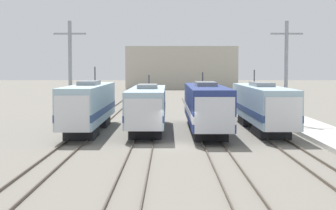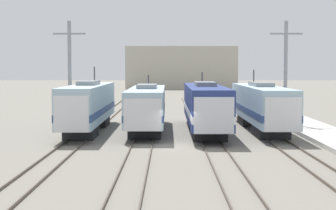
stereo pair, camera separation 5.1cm
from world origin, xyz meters
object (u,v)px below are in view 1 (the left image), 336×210
locomotive_far_left (87,106)px  catenary_tower_left (69,72)px  locomotive_far_right (261,106)px  locomotive_center_left (146,107)px  catenary_tower_right (285,72)px  locomotive_center_right (204,107)px

locomotive_far_left → catenary_tower_left: 5.39m
locomotive_far_left → locomotive_far_right: 15.08m
locomotive_center_left → catenary_tower_right: (12.70, 3.54, 3.03)m
locomotive_center_left → locomotive_center_right: locomotive_center_right is taller
locomotive_center_right → locomotive_center_left: bearing=171.6°
catenary_tower_right → locomotive_far_right: bearing=-130.9°
catenary_tower_right → locomotive_center_right: bearing=-150.9°
catenary_tower_left → catenary_tower_right: 19.96m
locomotive_center_left → catenary_tower_left: 8.62m
locomotive_far_left → locomotive_far_right: locomotive_far_left is taller
catenary_tower_left → catenary_tower_right: (19.96, 0.00, 0.00)m
locomotive_far_left → catenary_tower_right: (17.72, 3.97, 2.88)m
locomotive_center_right → catenary_tower_right: bearing=29.1°
locomotive_far_left → locomotive_center_right: bearing=-1.8°
locomotive_far_left → catenary_tower_right: size_ratio=1.81×
locomotive_far_left → locomotive_center_right: size_ratio=0.93×
locomotive_far_left → locomotive_center_left: size_ratio=1.03×
locomotive_center_left → catenary_tower_left: size_ratio=1.75×
locomotive_center_left → catenary_tower_right: bearing=15.6°
catenary_tower_left → locomotive_center_right: bearing=-19.2°
locomotive_center_right → catenary_tower_left: catenary_tower_left is taller
locomotive_center_left → locomotive_far_right: locomotive_far_right is taller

